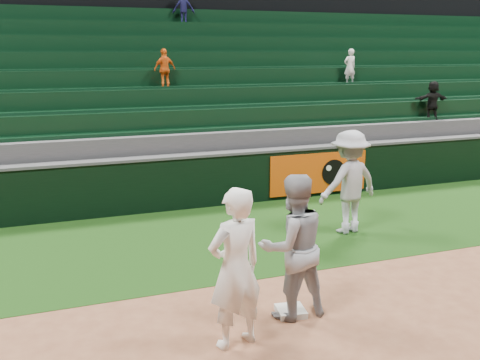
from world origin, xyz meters
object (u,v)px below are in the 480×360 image
Objects in this scene: first_baseman at (235,268)px; baserunner at (293,246)px; first_base at (291,311)px; base_coach at (349,182)px.

first_baseman is 1.08m from baserunner.
first_baseman reaches higher than first_base.
baserunner reaches higher than first_base.
base_coach is (2.52, 2.75, 0.99)m from first_base.
first_base is 0.18× the size of base_coach.
base_coach is at bearing -134.99° from baserunner.
first_baseman reaches higher than baserunner.
baserunner is at bearing -93.03° from first_base.
base_coach reaches higher than baserunner.
first_baseman is (-0.98, -0.47, 0.97)m from first_base.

